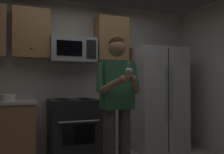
{
  "coord_description": "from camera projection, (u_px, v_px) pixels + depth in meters",
  "views": [
    {
      "loc": [
        -1.06,
        -2.56,
        1.17
      ],
      "look_at": [
        0.07,
        0.27,
        1.25
      ],
      "focal_mm": 40.2,
      "sensor_mm": 36.0,
      "label": 1
    }
  ],
  "objects": [
    {
      "name": "wall_back",
      "position": [
        77.0,
        76.0,
        4.4
      ],
      "size": [
        4.4,
        0.1,
        2.6
      ],
      "primitive_type": "cube",
      "color": "beige",
      "rests_on": "ground"
    },
    {
      "name": "refrigerator",
      "position": [
        157.0,
        99.0,
        4.49
      ],
      "size": [
        0.9,
        0.75,
        1.8
      ],
      "color": "#B7BABF",
      "rests_on": "ground"
    },
    {
      "name": "cabinet_row_upper",
      "position": [
        36.0,
        34.0,
        3.95
      ],
      "size": [
        2.78,
        0.36,
        0.76
      ],
      "color": "#9E7247"
    },
    {
      "name": "cupcake",
      "position": [
        129.0,
        72.0,
        2.76
      ],
      "size": [
        0.09,
        0.09,
        0.17
      ],
      "color": "#A87F56"
    },
    {
      "name": "microwave",
      "position": [
        73.0,
        50.0,
        4.1
      ],
      "size": [
        0.74,
        0.41,
        0.4
      ],
      "color": "#9EA0A5"
    },
    {
      "name": "person",
      "position": [
        117.0,
        98.0,
        3.05
      ],
      "size": [
        0.6,
        0.48,
        1.76
      ],
      "color": "#4C4742",
      "rests_on": "ground"
    },
    {
      "name": "bowl_large_white",
      "position": [
        8.0,
        97.0,
        3.59
      ],
      "size": [
        0.21,
        0.21,
        0.1
      ],
      "color": "white",
      "rests_on": "counter_left"
    },
    {
      "name": "oven_range",
      "position": [
        74.0,
        128.0,
        3.96
      ],
      "size": [
        0.76,
        0.7,
        0.93
      ],
      "color": "black",
      "rests_on": "ground"
    }
  ]
}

